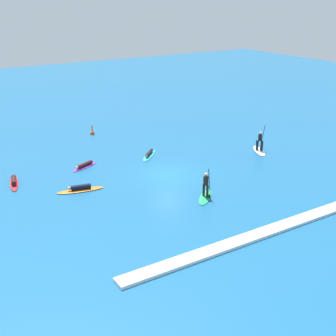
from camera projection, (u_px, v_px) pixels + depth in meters
ground_plane at (168, 174)px, 34.91m from camera, size 120.00×120.00×0.00m
surfer_on_red_board at (14, 182)px, 33.11m from camera, size 1.30×3.16×0.46m
surfer_on_white_board at (259, 147)px, 39.74m from camera, size 1.99×2.84×2.36m
surfer_on_purple_board at (84, 166)px, 36.22m from camera, size 2.56×1.57×0.38m
surfer_on_teal_board at (149, 154)px, 38.79m from camera, size 2.63×2.64×0.38m
surfer_on_orange_board at (80, 189)px, 31.92m from camera, size 3.32×1.39×0.46m
surfer_on_green_board at (206, 190)px, 30.76m from camera, size 2.41×2.32×2.17m
marker_buoy at (92, 133)px, 44.66m from camera, size 0.44×0.44×1.02m
wave_crest at (267, 231)px, 26.36m from camera, size 19.19×0.90×0.18m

